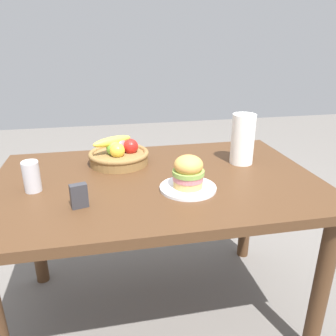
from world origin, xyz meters
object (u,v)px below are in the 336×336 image
plate (188,188)px  paper_towel_roll (243,139)px  fruit_basket (119,154)px  soda_can (32,176)px  napkin_holder (79,196)px  sandwich (188,172)px

plate → paper_towel_roll: size_ratio=0.95×
fruit_basket → paper_towel_roll: paper_towel_roll is taller
plate → fruit_basket: bearing=125.5°
plate → soda_can: (-0.61, 0.11, 0.06)m
plate → napkin_holder: size_ratio=2.54×
paper_towel_roll → napkin_holder: size_ratio=2.67×
paper_towel_roll → napkin_holder: 0.82m
plate → sandwich: bearing=-63.4°
plate → sandwich: 0.07m
fruit_basket → paper_towel_roll: (0.58, -0.11, 0.07)m
sandwich → napkin_holder: (-0.42, -0.07, -0.03)m
sandwich → paper_towel_roll: size_ratio=0.55×
soda_can → paper_towel_roll: (0.94, 0.14, 0.06)m
sandwich → fruit_basket: 0.44m
soda_can → fruit_basket: 0.43m
sandwich → paper_towel_roll: 0.41m
sandwich → napkin_holder: bearing=-170.4°
napkin_holder → paper_towel_roll: bearing=7.8°
sandwich → paper_towel_roll: (0.33, 0.24, 0.04)m
soda_can → napkin_holder: (0.19, -0.18, -0.02)m
sandwich → paper_towel_roll: bearing=36.5°
soda_can → sandwich: bearing=-9.9°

